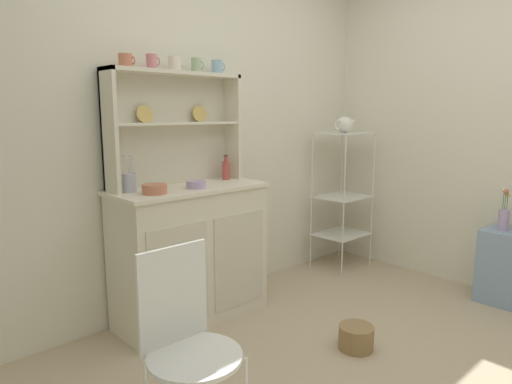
{
  "coord_description": "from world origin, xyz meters",
  "views": [
    {
      "loc": [
        -1.97,
        -0.99,
        1.35
      ],
      "look_at": [
        0.01,
        1.12,
        0.84
      ],
      "focal_mm": 31.68,
      "sensor_mm": 36.0,
      "label": 1
    }
  ],
  "objects_px": {
    "jam_bottle": "(226,170)",
    "flower_vase": "(504,217)",
    "utensil_jar": "(129,182)",
    "porcelain_teapot": "(345,124)",
    "bowl_mixing_large": "(155,189)",
    "floor_basket": "(356,337)",
    "cup_terracotta_0": "(126,61)",
    "bakers_rack": "(343,187)",
    "wire_chair": "(186,335)",
    "hutch_shelf_unit": "(173,120)",
    "hutch_cabinet": "(191,252)"
  },
  "relations": [
    {
      "from": "bowl_mixing_large",
      "to": "porcelain_teapot",
      "type": "xyz_separation_m",
      "value": [
        1.87,
        0.03,
        0.34
      ]
    },
    {
      "from": "bakers_rack",
      "to": "flower_vase",
      "type": "height_order",
      "value": "bakers_rack"
    },
    {
      "from": "hutch_shelf_unit",
      "to": "bakers_rack",
      "type": "height_order",
      "value": "hutch_shelf_unit"
    },
    {
      "from": "wire_chair",
      "to": "hutch_shelf_unit",
      "type": "bearing_deg",
      "value": 58.87
    },
    {
      "from": "cup_terracotta_0",
      "to": "utensil_jar",
      "type": "bearing_deg",
      "value": -129.21
    },
    {
      "from": "cup_terracotta_0",
      "to": "flower_vase",
      "type": "xyz_separation_m",
      "value": [
        2.12,
        -1.41,
        -1.02
      ]
    },
    {
      "from": "hutch_cabinet",
      "to": "wire_chair",
      "type": "height_order",
      "value": "hutch_cabinet"
    },
    {
      "from": "floor_basket",
      "to": "hutch_shelf_unit",
      "type": "bearing_deg",
      "value": 111.65
    },
    {
      "from": "utensil_jar",
      "to": "flower_vase",
      "type": "xyz_separation_m",
      "value": [
        2.15,
        -1.37,
        -0.32
      ]
    },
    {
      "from": "hutch_shelf_unit",
      "to": "porcelain_teapot",
      "type": "distance_m",
      "value": 1.59
    },
    {
      "from": "flower_vase",
      "to": "cup_terracotta_0",
      "type": "bearing_deg",
      "value": 146.32
    },
    {
      "from": "wire_chair",
      "to": "flower_vase",
      "type": "height_order",
      "value": "wire_chair"
    },
    {
      "from": "jam_bottle",
      "to": "flower_vase",
      "type": "bearing_deg",
      "value": -44.31
    },
    {
      "from": "cup_terracotta_0",
      "to": "porcelain_teapot",
      "type": "bearing_deg",
      "value": -4.92
    },
    {
      "from": "wire_chair",
      "to": "porcelain_teapot",
      "type": "bearing_deg",
      "value": 23.57
    },
    {
      "from": "hutch_shelf_unit",
      "to": "jam_bottle",
      "type": "relative_size",
      "value": 5.39
    },
    {
      "from": "flower_vase",
      "to": "floor_basket",
      "type": "bearing_deg",
      "value": 167.05
    },
    {
      "from": "wire_chair",
      "to": "floor_basket",
      "type": "distance_m",
      "value": 1.27
    },
    {
      "from": "jam_bottle",
      "to": "bakers_rack",
      "type": "bearing_deg",
      "value": -6.09
    },
    {
      "from": "utensil_jar",
      "to": "porcelain_teapot",
      "type": "bearing_deg",
      "value": -3.53
    },
    {
      "from": "hutch_shelf_unit",
      "to": "jam_bottle",
      "type": "bearing_deg",
      "value": -11.74
    },
    {
      "from": "wire_chair",
      "to": "utensil_jar",
      "type": "distance_m",
      "value": 1.23
    },
    {
      "from": "bakers_rack",
      "to": "flower_vase",
      "type": "distance_m",
      "value": 1.27
    },
    {
      "from": "bakers_rack",
      "to": "bowl_mixing_large",
      "type": "relative_size",
      "value": 8.27
    },
    {
      "from": "wire_chair",
      "to": "cup_terracotta_0",
      "type": "bearing_deg",
      "value": 71.54
    },
    {
      "from": "bakers_rack",
      "to": "jam_bottle",
      "type": "bearing_deg",
      "value": 173.91
    },
    {
      "from": "hutch_shelf_unit",
      "to": "bowl_mixing_large",
      "type": "bearing_deg",
      "value": -141.15
    },
    {
      "from": "flower_vase",
      "to": "wire_chair",
      "type": "bearing_deg",
      "value": 173.71
    },
    {
      "from": "floor_basket",
      "to": "jam_bottle",
      "type": "relative_size",
      "value": 1.15
    },
    {
      "from": "hutch_cabinet",
      "to": "jam_bottle",
      "type": "height_order",
      "value": "jam_bottle"
    },
    {
      "from": "bowl_mixing_large",
      "to": "utensil_jar",
      "type": "height_order",
      "value": "utensil_jar"
    },
    {
      "from": "floor_basket",
      "to": "cup_terracotta_0",
      "type": "xyz_separation_m",
      "value": [
        -0.79,
        1.11,
        1.58
      ]
    },
    {
      "from": "bowl_mixing_large",
      "to": "flower_vase",
      "type": "bearing_deg",
      "value": -30.36
    },
    {
      "from": "jam_bottle",
      "to": "porcelain_teapot",
      "type": "bearing_deg",
      "value": -6.1
    },
    {
      "from": "bakers_rack",
      "to": "cup_terracotta_0",
      "type": "distance_m",
      "value": 2.14
    },
    {
      "from": "flower_vase",
      "to": "jam_bottle",
      "type": "bearing_deg",
      "value": 135.69
    },
    {
      "from": "wire_chair",
      "to": "floor_basket",
      "type": "height_order",
      "value": "wire_chair"
    },
    {
      "from": "floor_basket",
      "to": "utensil_jar",
      "type": "distance_m",
      "value": 1.61
    },
    {
      "from": "bowl_mixing_large",
      "to": "porcelain_teapot",
      "type": "bearing_deg",
      "value": 0.95
    },
    {
      "from": "cup_terracotta_0",
      "to": "floor_basket",
      "type": "bearing_deg",
      "value": -54.4
    },
    {
      "from": "hutch_shelf_unit",
      "to": "cup_terracotta_0",
      "type": "height_order",
      "value": "cup_terracotta_0"
    },
    {
      "from": "wire_chair",
      "to": "utensil_jar",
      "type": "xyz_separation_m",
      "value": [
        0.36,
        1.09,
        0.43
      ]
    },
    {
      "from": "hutch_shelf_unit",
      "to": "bowl_mixing_large",
      "type": "distance_m",
      "value": 0.54
    },
    {
      "from": "hutch_shelf_unit",
      "to": "cup_terracotta_0",
      "type": "xyz_separation_m",
      "value": [
        -0.34,
        -0.04,
        0.34
      ]
    },
    {
      "from": "bakers_rack",
      "to": "cup_terracotta_0",
      "type": "bearing_deg",
      "value": 175.09
    },
    {
      "from": "bowl_mixing_large",
      "to": "flower_vase",
      "type": "height_order",
      "value": "bowl_mixing_large"
    },
    {
      "from": "bakers_rack",
      "to": "floor_basket",
      "type": "bearing_deg",
      "value": -139.99
    },
    {
      "from": "floor_basket",
      "to": "bowl_mixing_large",
      "type": "height_order",
      "value": "bowl_mixing_large"
    },
    {
      "from": "bakers_rack",
      "to": "jam_bottle",
      "type": "relative_size",
      "value": 6.79
    },
    {
      "from": "hutch_cabinet",
      "to": "flower_vase",
      "type": "height_order",
      "value": "hutch_cabinet"
    }
  ]
}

